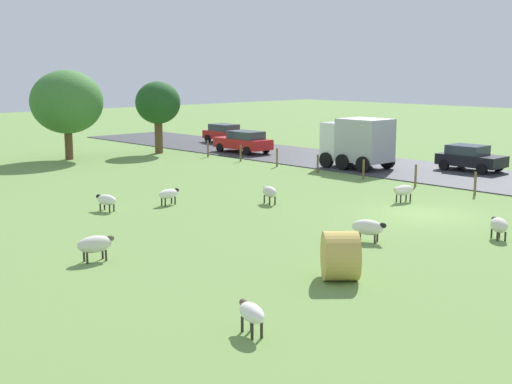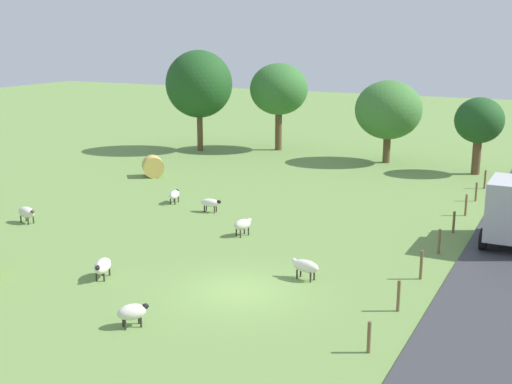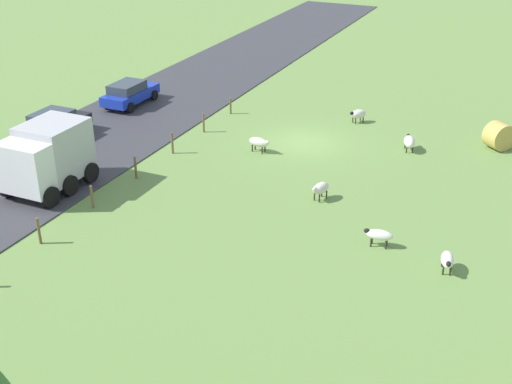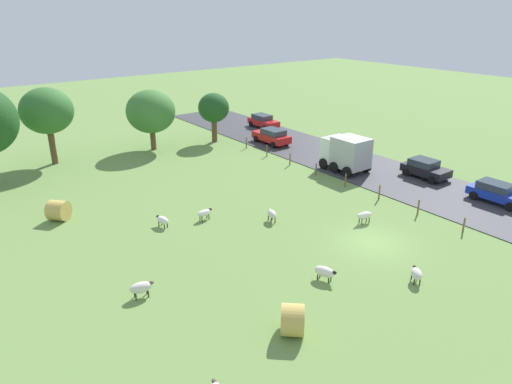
# 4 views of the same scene
# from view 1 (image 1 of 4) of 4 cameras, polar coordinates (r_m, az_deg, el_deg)

# --- Properties ---
(ground_plane) EXTENTS (160.00, 160.00, 0.00)m
(ground_plane) POSITION_cam_1_polar(r_m,az_deg,el_deg) (30.50, 13.63, -1.82)
(ground_plane) COLOR #6B8E47
(sheep_0) EXTENTS (0.79, 1.14, 0.82)m
(sheep_0) POSITION_cam_1_polar(r_m,az_deg,el_deg) (31.88, 1.12, 0.01)
(sheep_0) COLOR silver
(sheep_0) RESTS_ON ground_plane
(sheep_1) EXTENTS (0.72, 1.14, 0.77)m
(sheep_1) POSITION_cam_1_polar(r_m,az_deg,el_deg) (16.41, -0.38, -9.93)
(sheep_1) COLOR white
(sheep_1) RESTS_ON ground_plane
(sheep_2) EXTENTS (1.29, 0.69, 0.81)m
(sheep_2) POSITION_cam_1_polar(r_m,az_deg,el_deg) (33.06, 12.05, 0.13)
(sheep_2) COLOR silver
(sheep_2) RESTS_ON ground_plane
(sheep_3) EXTENTS (0.92, 1.33, 0.80)m
(sheep_3) POSITION_cam_1_polar(r_m,az_deg,el_deg) (25.29, 9.21, -2.90)
(sheep_3) COLOR silver
(sheep_3) RESTS_ON ground_plane
(sheep_4) EXTENTS (1.29, 0.76, 0.85)m
(sheep_4) POSITION_cam_1_polar(r_m,az_deg,el_deg) (23.02, -13.13, -4.22)
(sheep_4) COLOR silver
(sheep_4) RESTS_ON ground_plane
(sheep_5) EXTENTS (0.70, 1.18, 0.74)m
(sheep_5) POSITION_cam_1_polar(r_m,az_deg,el_deg) (30.97, -12.22, -0.65)
(sheep_5) COLOR white
(sheep_5) RESTS_ON ground_plane
(sheep_6) EXTENTS (1.21, 0.54, 0.74)m
(sheep_6) POSITION_cam_1_polar(r_m,az_deg,el_deg) (31.89, -7.21, -0.15)
(sheep_6) COLOR white
(sheep_6) RESTS_ON ground_plane
(sheep_7) EXTENTS (1.04, 1.09, 0.80)m
(sheep_7) POSITION_cam_1_polar(r_m,az_deg,el_deg) (26.81, 19.37, -2.59)
(sheep_7) COLOR silver
(sheep_7) RESTS_ON ground_plane
(hay_bale_0) EXTENTS (1.74, 1.77, 1.46)m
(hay_bale_0) POSITION_cam_1_polar(r_m,az_deg,el_deg) (20.61, 6.97, -5.24)
(hay_bale_0) COLOR tan
(hay_bale_0) RESTS_ON ground_plane
(tree_1) EXTENTS (4.90, 4.90, 6.09)m
(tree_1) POSITION_cam_1_polar(r_m,az_deg,el_deg) (49.13, -15.32, 7.15)
(tree_1) COLOR brown
(tree_1) RESTS_ON ground_plane
(tree_4) EXTENTS (3.29, 3.29, 5.26)m
(tree_4) POSITION_cam_1_polar(r_m,az_deg,el_deg) (51.54, -8.08, 7.23)
(tree_4) COLOR brown
(tree_4) RESTS_ON ground_plane
(fence_post_1) EXTENTS (0.12, 0.12, 1.15)m
(fence_post_1) POSITION_cam_1_polar(r_m,az_deg,el_deg) (35.79, 17.61, 0.66)
(fence_post_1) COLOR brown
(fence_post_1) RESTS_ON ground_plane
(fence_post_2) EXTENTS (0.12, 0.12, 1.19)m
(fence_post_2) POSITION_cam_1_polar(r_m,az_deg,el_deg) (37.55, 13.01, 1.33)
(fence_post_2) COLOR brown
(fence_post_2) RESTS_ON ground_plane
(fence_post_3) EXTENTS (0.12, 0.12, 1.12)m
(fence_post_3) POSITION_cam_1_polar(r_m,az_deg,el_deg) (39.55, 8.85, 1.86)
(fence_post_3) COLOR brown
(fence_post_3) RESTS_ON ground_plane
(fence_post_4) EXTENTS (0.12, 0.12, 1.09)m
(fence_post_4) POSITION_cam_1_polar(r_m,az_deg,el_deg) (41.73, 5.10, 2.35)
(fence_post_4) COLOR brown
(fence_post_4) RESTS_ON ground_plane
(fence_post_5) EXTENTS (0.12, 0.12, 1.17)m
(fence_post_5) POSITION_cam_1_polar(r_m,az_deg,el_deg) (44.07, 1.74, 2.85)
(fence_post_5) COLOR brown
(fence_post_5) RESTS_ON ground_plane
(fence_post_6) EXTENTS (0.12, 0.12, 1.10)m
(fence_post_6) POSITION_cam_1_polar(r_m,az_deg,el_deg) (46.56, -1.28, 3.20)
(fence_post_6) COLOR brown
(fence_post_6) RESTS_ON ground_plane
(fence_post_7) EXTENTS (0.12, 0.12, 1.17)m
(fence_post_7) POSITION_cam_1_polar(r_m,az_deg,el_deg) (49.15, -3.99, 3.59)
(fence_post_7) COLOR brown
(fence_post_7) RESTS_ON ground_plane
(truck_0) EXTENTS (2.72, 4.06, 3.10)m
(truck_0) POSITION_cam_1_polar(r_m,az_deg,el_deg) (43.34, 8.38, 4.14)
(truck_0) COLOR white
(truck_0) RESTS_ON road_strip
(car_1) EXTENTS (2.19, 3.87, 1.54)m
(car_1) POSITION_cam_1_polar(r_m,az_deg,el_deg) (43.89, 17.23, 2.73)
(car_1) COLOR black
(car_1) RESTS_ON road_strip
(car_2) EXTENTS (1.98, 4.21, 1.54)m
(car_2) POSITION_cam_1_polar(r_m,az_deg,el_deg) (57.94, -2.51, 4.87)
(car_2) COLOR red
(car_2) RESTS_ON road_strip
(car_3) EXTENTS (2.10, 4.57, 1.60)m
(car_3) POSITION_cam_1_polar(r_m,az_deg,el_deg) (50.98, -1.03, 4.19)
(car_3) COLOR red
(car_3) RESTS_ON road_strip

